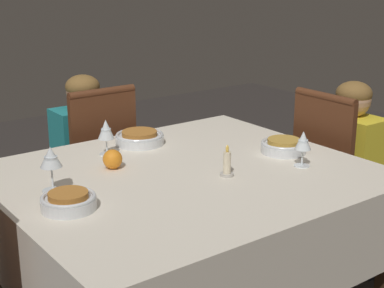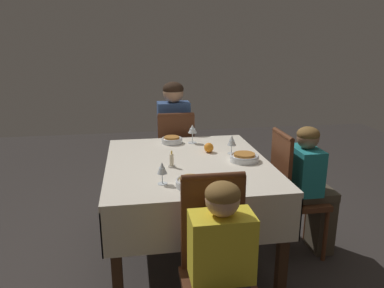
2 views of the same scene
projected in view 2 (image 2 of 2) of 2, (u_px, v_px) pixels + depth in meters
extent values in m
plane|color=#332D2B|center=(188.00, 258.00, 2.85)|extent=(8.00, 8.00, 0.00)
cube|color=silver|center=(188.00, 164.00, 2.64)|extent=(1.31, 1.13, 0.04)
cube|color=silver|center=(262.00, 179.00, 2.77)|extent=(1.31, 0.01, 0.27)
cube|color=silver|center=(108.00, 189.00, 2.60)|extent=(1.31, 0.01, 0.27)
cube|color=silver|center=(205.00, 228.00, 2.07)|extent=(0.01, 1.13, 0.27)
cube|color=silver|center=(177.00, 156.00, 3.30)|extent=(0.01, 1.13, 0.27)
cube|color=#3D2616|center=(283.00, 251.00, 2.27)|extent=(0.06, 0.06, 0.74)
cube|color=#3D2616|center=(232.00, 180.00, 3.38)|extent=(0.06, 0.06, 0.74)
cube|color=#3D2616|center=(117.00, 266.00, 2.12)|extent=(0.06, 0.06, 0.74)
cube|color=#3D2616|center=(121.00, 187.00, 3.23)|extent=(0.06, 0.06, 0.74)
cube|color=#562D19|center=(175.00, 165.00, 3.63)|extent=(0.36, 0.36, 0.04)
cube|color=#562D19|center=(176.00, 142.00, 3.39)|extent=(0.03, 0.33, 0.50)
cylinder|color=#562D19|center=(176.00, 115.00, 3.32)|extent=(0.04, 0.32, 0.04)
cylinder|color=#562D19|center=(188.00, 179.00, 3.86)|extent=(0.03, 0.03, 0.41)
cylinder|color=#562D19|center=(158.00, 181.00, 3.81)|extent=(0.03, 0.03, 0.41)
cylinder|color=#562D19|center=(193.00, 191.00, 3.57)|extent=(0.03, 0.03, 0.41)
cylinder|color=#562D19|center=(160.00, 193.00, 3.52)|extent=(0.03, 0.03, 0.41)
cube|color=#562D19|center=(299.00, 201.00, 2.83)|extent=(0.36, 0.36, 0.04)
cube|color=#562D19|center=(281.00, 168.00, 2.73)|extent=(0.33, 0.03, 0.50)
cylinder|color=#562D19|center=(283.00, 135.00, 2.66)|extent=(0.32, 0.04, 0.04)
cylinder|color=#562D19|center=(325.00, 236.00, 2.77)|extent=(0.03, 0.03, 0.41)
cylinder|color=#562D19|center=(307.00, 217.00, 3.06)|extent=(0.03, 0.03, 0.41)
cylinder|color=#562D19|center=(286.00, 239.00, 2.72)|extent=(0.03, 0.03, 0.41)
cylinder|color=#562D19|center=(271.00, 220.00, 3.01)|extent=(0.03, 0.03, 0.41)
cube|color=#562D19|center=(219.00, 288.00, 1.85)|extent=(0.36, 0.36, 0.04)
cube|color=#562D19|center=(213.00, 222.00, 1.93)|extent=(0.03, 0.33, 0.50)
cylinder|color=#562D19|center=(214.00, 177.00, 1.86)|extent=(0.04, 0.32, 0.04)
cube|color=#4C4233|center=(173.00, 177.00, 3.87)|extent=(0.14, 0.22, 0.45)
cube|color=#4C4233|center=(173.00, 156.00, 3.72)|extent=(0.31, 0.24, 0.06)
cube|color=#38568E|center=(174.00, 130.00, 3.56)|extent=(0.18, 0.30, 0.53)
sphere|color=tan|center=(173.00, 93.00, 3.46)|extent=(0.19, 0.19, 0.19)
ellipsoid|color=black|center=(173.00, 89.00, 3.45)|extent=(0.19, 0.19, 0.13)
cube|color=#4C4233|center=(321.00, 223.00, 2.91)|extent=(0.22, 0.14, 0.45)
cube|color=#4C4233|center=(314.00, 194.00, 2.83)|extent=(0.24, 0.31, 0.06)
cube|color=teal|center=(305.00, 170.00, 2.76)|extent=(0.30, 0.18, 0.33)
sphere|color=#9E7051|center=(308.00, 138.00, 2.70)|extent=(0.16, 0.16, 0.16)
ellipsoid|color=brown|center=(308.00, 134.00, 2.69)|extent=(0.16, 0.16, 0.11)
cube|color=yellow|center=(221.00, 247.00, 1.75)|extent=(0.18, 0.30, 0.33)
sphere|color=tan|center=(223.00, 200.00, 1.69)|extent=(0.16, 0.16, 0.16)
ellipsoid|color=brown|center=(223.00, 194.00, 1.68)|extent=(0.16, 0.16, 0.11)
cylinder|color=silver|center=(172.00, 141.00, 3.08)|extent=(0.17, 0.17, 0.04)
torus|color=silver|center=(172.00, 138.00, 3.08)|extent=(0.17, 0.17, 0.01)
cylinder|color=#B2702D|center=(172.00, 138.00, 3.08)|extent=(0.12, 0.12, 0.02)
cylinder|color=white|center=(192.00, 143.00, 3.09)|extent=(0.07, 0.07, 0.00)
cylinder|color=white|center=(192.00, 138.00, 3.08)|extent=(0.01, 0.01, 0.08)
cone|color=white|center=(192.00, 129.00, 3.06)|extent=(0.07, 0.07, 0.07)
cylinder|color=white|center=(192.00, 130.00, 3.06)|extent=(0.04, 0.04, 0.03)
cylinder|color=silver|center=(244.00, 159.00, 2.64)|extent=(0.21, 0.21, 0.04)
torus|color=silver|center=(244.00, 156.00, 2.63)|extent=(0.20, 0.20, 0.01)
cylinder|color=#B2702D|center=(244.00, 155.00, 2.63)|extent=(0.15, 0.15, 0.02)
cylinder|color=white|center=(231.00, 153.00, 2.81)|extent=(0.06, 0.06, 0.00)
cylinder|color=white|center=(231.00, 149.00, 2.80)|extent=(0.01, 0.01, 0.06)
cone|color=white|center=(232.00, 140.00, 2.78)|extent=(0.07, 0.07, 0.08)
cylinder|color=white|center=(232.00, 142.00, 2.79)|extent=(0.04, 0.04, 0.03)
cylinder|color=silver|center=(191.00, 184.00, 2.19)|extent=(0.18, 0.18, 0.04)
torus|color=silver|center=(191.00, 180.00, 2.18)|extent=(0.18, 0.18, 0.01)
cylinder|color=gold|center=(191.00, 179.00, 2.18)|extent=(0.13, 0.13, 0.02)
cylinder|color=white|center=(162.00, 184.00, 2.23)|extent=(0.06, 0.06, 0.00)
cylinder|color=white|center=(162.00, 178.00, 2.22)|extent=(0.01, 0.01, 0.06)
cone|color=white|center=(162.00, 168.00, 2.20)|extent=(0.06, 0.06, 0.07)
cylinder|color=white|center=(162.00, 170.00, 2.21)|extent=(0.04, 0.04, 0.03)
cylinder|color=beige|center=(172.00, 166.00, 2.52)|extent=(0.05, 0.05, 0.01)
cylinder|color=beige|center=(172.00, 160.00, 2.51)|extent=(0.03, 0.03, 0.08)
ellipsoid|color=#F9C64C|center=(172.00, 152.00, 2.50)|extent=(0.01, 0.01, 0.03)
sphere|color=orange|center=(209.00, 148.00, 2.84)|extent=(0.07, 0.07, 0.07)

